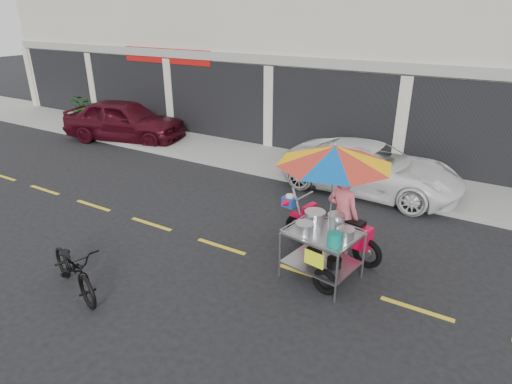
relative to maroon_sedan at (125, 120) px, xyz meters
The scene contains 9 objects.
ground 10.84m from the maroon_sedan, 25.78° to the right, with size 90.00×90.00×0.00m, color black.
sidewalk 9.79m from the maroon_sedan, ahead, with size 45.00×3.00×0.15m, color gray.
centerline 10.84m from the maroon_sedan, 25.78° to the right, with size 42.00×0.10×0.01m, color gold.
maroon_sedan is the anchor object (origin of this frame).
white_pickup 9.50m from the maroon_sedan, ahead, with size 2.20×4.77×1.32m, color white.
plant_tall 3.70m from the maroon_sedan, 164.73° to the left, with size 1.02×0.89×1.14m, color #125712.
plant_short 2.42m from the maroon_sedan, 159.94° to the left, with size 0.53×0.53×0.95m, color #125712.
near_bicycle 9.72m from the maroon_sedan, 48.55° to the right, with size 0.63×1.81×0.95m, color black.
food_vendor_rig 10.92m from the maroon_sedan, 23.26° to the right, with size 2.59×2.37×2.61m.
Camera 1 is at (2.67, -6.37, 4.63)m, focal length 30.00 mm.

